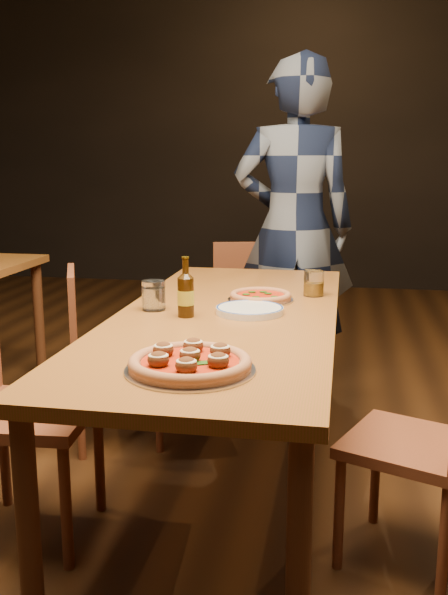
% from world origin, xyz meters
% --- Properties ---
extents(ground, '(9.00, 9.00, 0.00)m').
position_xyz_m(ground, '(0.00, 0.00, 0.00)').
color(ground, black).
extents(table_main, '(0.80, 2.00, 0.75)m').
position_xyz_m(table_main, '(0.00, 0.00, 0.68)').
color(table_main, brown).
rests_on(table_main, ground).
extents(chair_main_nw, '(0.46, 0.46, 0.93)m').
position_xyz_m(chair_main_nw, '(-0.63, -0.36, 0.46)').
color(chair_main_nw, brown).
rests_on(chair_main_nw, ground).
extents(chair_main_sw, '(0.53, 0.53, 0.86)m').
position_xyz_m(chair_main_sw, '(-0.60, 0.46, 0.43)').
color(chair_main_sw, brown).
rests_on(chair_main_sw, ground).
extents(chair_main_e, '(0.51, 0.51, 0.83)m').
position_xyz_m(chair_main_e, '(0.65, -0.28, 0.41)').
color(chair_main_e, brown).
rests_on(chair_main_e, ground).
extents(chair_end, '(0.50, 0.50, 0.88)m').
position_xyz_m(chair_end, '(-0.06, 1.17, 0.44)').
color(chair_end, brown).
rests_on(chair_end, ground).
extents(pizza_meatball, '(0.35, 0.35, 0.06)m').
position_xyz_m(pizza_meatball, '(0.02, -0.68, 0.77)').
color(pizza_meatball, '#B7B7BF').
rests_on(pizza_meatball, table_main).
extents(pizza_margherita, '(0.26, 0.26, 0.03)m').
position_xyz_m(pizza_margherita, '(0.10, 0.25, 0.77)').
color(pizza_margherita, '#B7B7BF').
rests_on(pizza_margherita, table_main).
extents(plate_stack, '(0.25, 0.25, 0.02)m').
position_xyz_m(plate_stack, '(0.08, 0.01, 0.76)').
color(plate_stack, white).
rests_on(plate_stack, table_main).
extents(beer_bottle, '(0.06, 0.06, 0.21)m').
position_xyz_m(beer_bottle, '(-0.13, -0.08, 0.83)').
color(beer_bottle, black).
rests_on(beer_bottle, table_main).
extents(water_glass, '(0.09, 0.09, 0.11)m').
position_xyz_m(water_glass, '(-0.28, 0.01, 0.81)').
color(water_glass, white).
rests_on(water_glass, table_main).
extents(amber_glass, '(0.08, 0.08, 0.10)m').
position_xyz_m(amber_glass, '(0.30, 0.38, 0.80)').
color(amber_glass, '#A56A12').
rests_on(amber_glass, table_main).
extents(diner, '(0.73, 0.54, 1.85)m').
position_xyz_m(diner, '(0.14, 1.36, 0.93)').
color(diner, black).
rests_on(diner, ground).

